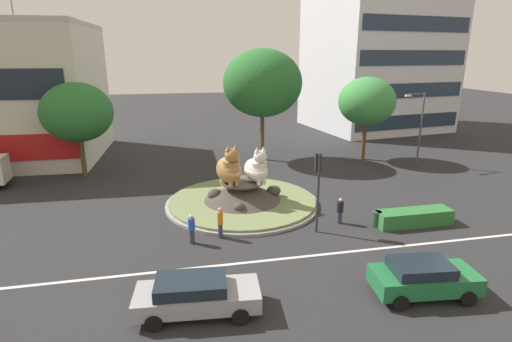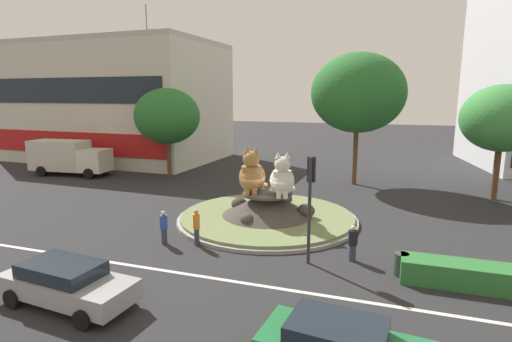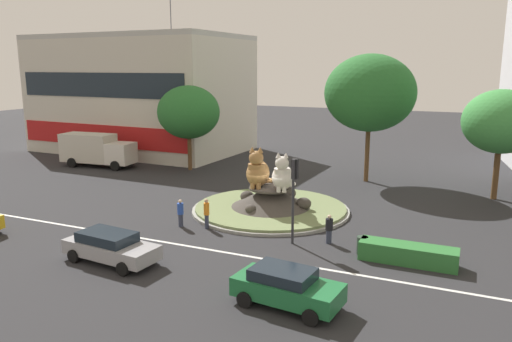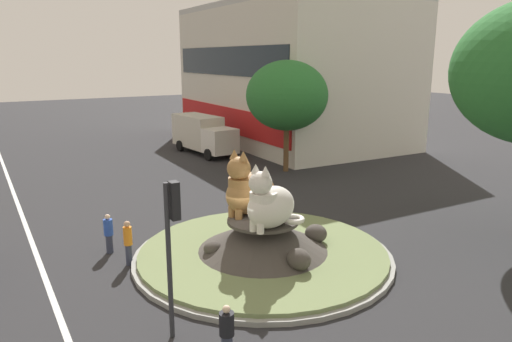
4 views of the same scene
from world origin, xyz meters
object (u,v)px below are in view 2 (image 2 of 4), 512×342
object	(u,v)px
broadleaf_tree_behind_island	(167,116)
pedestrian_blue_shirt	(164,227)
cat_statue_tabby	(252,175)
shophouse_block	(118,102)
pedestrian_orange_shirt	(197,226)
litter_bin	(401,264)
traffic_light_mast	(310,189)
second_tree_near_tower	(358,93)
third_tree_left	(502,118)
pedestrian_black_shirt	(353,243)
parked_car_right	(67,283)
cat_statue_white	(282,179)
delivery_box_truck	(68,157)

from	to	relation	value
broadleaf_tree_behind_island	pedestrian_blue_shirt	distance (m)	16.85
cat_statue_tabby	shophouse_block	distance (m)	27.45
cat_statue_tabby	pedestrian_blue_shirt	bearing A→B (deg)	-42.88
pedestrian_orange_shirt	litter_bin	xyz separation A→B (m)	(9.07, -0.33, -0.49)
traffic_light_mast	second_tree_near_tower	bearing A→B (deg)	-1.44
third_tree_left	pedestrian_black_shirt	bearing A→B (deg)	-121.21
pedestrian_orange_shirt	parked_car_right	distance (m)	6.49
cat_statue_tabby	traffic_light_mast	size ratio (longest dim) A/B	0.62
cat_statue_white	parked_car_right	distance (m)	11.78
cat_statue_white	second_tree_near_tower	bearing A→B (deg)	149.67
cat_statue_tabby	delivery_box_truck	world-z (taller)	cat_statue_tabby
cat_statue_tabby	traffic_light_mast	distance (m)	6.41
second_tree_near_tower	parked_car_right	bearing A→B (deg)	-108.95
pedestrian_orange_shirt	pedestrian_blue_shirt	bearing A→B (deg)	-39.48
shophouse_block	broadleaf_tree_behind_island	distance (m)	13.08
traffic_light_mast	second_tree_near_tower	distance (m)	16.49
cat_statue_white	pedestrian_black_shirt	xyz separation A→B (m)	(4.16, -3.94, -1.68)
cat_statue_white	broadleaf_tree_behind_island	size ratio (longest dim) A/B	0.36
pedestrian_orange_shirt	litter_bin	size ratio (longest dim) A/B	1.95
pedestrian_blue_shirt	litter_bin	size ratio (longest dim) A/B	1.81
shophouse_block	pedestrian_blue_shirt	world-z (taller)	shophouse_block
cat_statue_tabby	litter_bin	distance (m)	9.52
parked_car_right	litter_bin	size ratio (longest dim) A/B	5.45
cat_statue_tabby	pedestrian_black_shirt	xyz separation A→B (m)	(5.94, -4.10, -1.76)
pedestrian_blue_shirt	pedestrian_black_shirt	world-z (taller)	pedestrian_blue_shirt
cat_statue_tabby	shophouse_block	size ratio (longest dim) A/B	0.13
traffic_light_mast	shophouse_block	bearing A→B (deg)	50.23
second_tree_near_tower	parked_car_right	size ratio (longest dim) A/B	2.07
second_tree_near_tower	pedestrian_orange_shirt	distance (m)	17.93
broadleaf_tree_behind_island	cat_statue_white	bearing A→B (deg)	-36.79
broadleaf_tree_behind_island	pedestrian_orange_shirt	distance (m)	17.35
second_tree_near_tower	shophouse_block	bearing A→B (deg)	167.94
third_tree_left	pedestrian_blue_shirt	distance (m)	22.55
broadleaf_tree_behind_island	pedestrian_blue_shirt	bearing A→B (deg)	-60.38
cat_statue_white	shophouse_block	bearing A→B (deg)	-142.02
shophouse_block	third_tree_left	bearing A→B (deg)	-10.00
pedestrian_orange_shirt	third_tree_left	bearing A→B (deg)	170.50
second_tree_near_tower	delivery_box_truck	bearing A→B (deg)	-170.10
shophouse_block	pedestrian_black_shirt	bearing A→B (deg)	-35.55
broadleaf_tree_behind_island	parked_car_right	size ratio (longest dim) A/B	1.54
cat_statue_white	pedestrian_black_shirt	bearing A→B (deg)	30.67
cat_statue_tabby	cat_statue_white	bearing A→B (deg)	71.15
broadleaf_tree_behind_island	pedestrian_black_shirt	world-z (taller)	broadleaf_tree_behind_island
pedestrian_orange_shirt	broadleaf_tree_behind_island	bearing A→B (deg)	-107.10
delivery_box_truck	broadleaf_tree_behind_island	bearing A→B (deg)	9.34
broadleaf_tree_behind_island	pedestrian_black_shirt	bearing A→B (deg)	-38.56
cat_statue_white	parked_car_right	world-z (taller)	cat_statue_white
broadleaf_tree_behind_island	pedestrian_black_shirt	size ratio (longest dim) A/B	4.82
broadleaf_tree_behind_island	litter_bin	size ratio (longest dim) A/B	8.39
delivery_box_truck	pedestrian_blue_shirt	bearing A→B (deg)	-40.54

